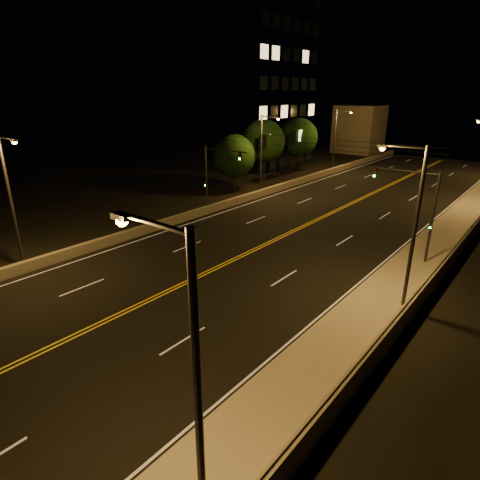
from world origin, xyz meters
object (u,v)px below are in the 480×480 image
Objects in this scene: traffic_signal_left at (213,173)px; streetlight_5 at (263,150)px; streetlight_4 at (12,195)px; tree_2 at (299,138)px; streetlight_1 at (411,219)px; building_tower at (222,72)px; tree_1 at (263,142)px; streetlight_0 at (189,382)px; streetlight_6 at (337,137)px; traffic_signal_right at (419,206)px; tree_0 at (234,156)px.

streetlight_5 is at bearing 96.39° from traffic_signal_left.
streetlight_4 reaches higher than tree_2.
building_tower reaches higher than streetlight_1.
streetlight_1 is 36.67m from tree_1.
streetlight_6 is (-21.43, 51.09, 0.00)m from streetlight_0.
traffic_signal_right is 0.22× the size of building_tower.
streetlight_4 is 1.32× the size of tree_0.
tree_1 is at bearing -118.52° from streetlight_6.
building_tower is (-36.98, 43.41, 8.97)m from streetlight_0.
streetlight_1 reaches higher than tree_1.
streetlight_1 is 23.96m from streetlight_4.
streetlight_0 reaches higher than tree_0.
traffic_signal_right is 31.10m from tree_1.
streetlight_1 is 27.16m from streetlight_5.
streetlight_0 is at bearing -56.68° from streetlight_5.
tree_2 is (-26.63, 49.05, -0.31)m from streetlight_0.
traffic_signal_left is 0.97× the size of tree_0.
building_tower is 3.70× the size of tree_1.
traffic_signal_left is (-18.89, 0.00, 0.00)m from traffic_signal_right.
streetlight_4 is 26.79m from traffic_signal_right.
tree_1 is (-6.79, 17.52, 0.90)m from traffic_signal_left.
tree_1 is at bearing 145.71° from traffic_signal_right.
streetlight_4 is 0.30× the size of building_tower.
streetlight_5 reaches higher than tree_2.
tree_0 reaches higher than traffic_signal_left.
streetlight_6 reaches higher than tree_0.
tree_2 is (-5.20, 43.83, -0.31)m from streetlight_4.
streetlight_0 is 23.12m from traffic_signal_right.
tree_2 is (-25.16, 26.00, 0.76)m from traffic_signal_right.
tree_0 is 9.20m from tree_1.
traffic_signal_right is (-1.47, 7.12, -1.08)m from streetlight_1.
building_tower reaches higher than tree_0.
streetlight_4 is 42.20m from building_tower.
streetlight_4 is 17.89m from traffic_signal_left.
traffic_signal_left is at bearing 131.47° from streetlight_0.
streetlight_5 is 18.49m from streetlight_6.
tree_2 reaches higher than traffic_signal_left.
streetlight_6 is 34.44m from traffic_signal_right.
streetlight_1 reaches higher than tree_2.
streetlight_0 is 1.00× the size of streetlight_1.
streetlight_4 is 1.36× the size of traffic_signal_left.
traffic_signal_left is at bearing -62.18° from tree_0.
streetlight_4 is (-21.43, 5.22, 0.00)m from streetlight_0.
streetlight_1 is 1.00× the size of streetlight_5.
streetlight_5 reaches higher than traffic_signal_left.
streetlight_6 is 0.30× the size of building_tower.
streetlight_0 is 1.36× the size of traffic_signal_right.
tree_0 is (-3.48, -19.42, -0.91)m from streetlight_6.
tree_2 is at bearing 134.06° from traffic_signal_right.
traffic_signal_left is 18.81m from tree_1.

